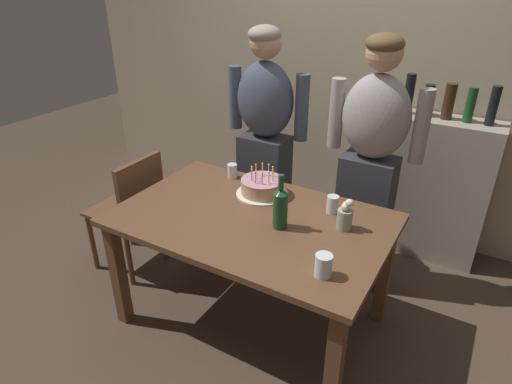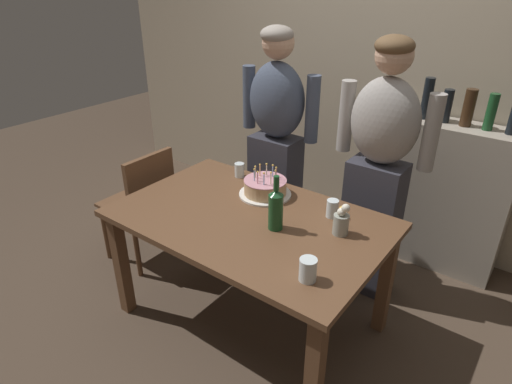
{
  "view_description": "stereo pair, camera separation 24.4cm",
  "coord_description": "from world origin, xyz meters",
  "px_view_note": "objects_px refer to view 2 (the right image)",
  "views": [
    {
      "loc": [
        1.07,
        -1.77,
        1.96
      ],
      "look_at": [
        -0.03,
        0.11,
        0.84
      ],
      "focal_mm": 30.26,
      "sensor_mm": 36.0,
      "label": 1
    },
    {
      "loc": [
        1.27,
        -1.63,
        1.96
      ],
      "look_at": [
        -0.03,
        0.11,
        0.84
      ],
      "focal_mm": 30.26,
      "sensor_mm": 36.0,
      "label": 2
    }
  ],
  "objects_px": {
    "wine_bottle": "(276,208)",
    "person_woman_cardigan": "(378,169)",
    "flower_vase": "(341,221)",
    "person_man_bearded": "(276,143)",
    "water_glass_side": "(332,209)",
    "dining_chair": "(144,199)",
    "water_glass_near": "(308,270)",
    "water_glass_far": "(239,170)",
    "birthday_cake": "(265,188)"
  },
  "relations": [
    {
      "from": "wine_bottle",
      "to": "person_woman_cardigan",
      "type": "relative_size",
      "value": 0.18
    },
    {
      "from": "flower_vase",
      "to": "person_woman_cardigan",
      "type": "relative_size",
      "value": 0.11
    },
    {
      "from": "person_man_bearded",
      "to": "water_glass_side",
      "type": "bearing_deg",
      "value": 146.26
    },
    {
      "from": "flower_vase",
      "to": "dining_chair",
      "type": "relative_size",
      "value": 0.21
    },
    {
      "from": "water_glass_near",
      "to": "water_glass_far",
      "type": "xyz_separation_m",
      "value": [
        -0.92,
        0.66,
        -0.01
      ]
    },
    {
      "from": "water_glass_far",
      "to": "water_glass_side",
      "type": "bearing_deg",
      "value": -7.84
    },
    {
      "from": "water_glass_side",
      "to": "dining_chair",
      "type": "bearing_deg",
      "value": -170.27
    },
    {
      "from": "birthday_cake",
      "to": "water_glass_side",
      "type": "relative_size",
      "value": 3.12
    },
    {
      "from": "water_glass_far",
      "to": "water_glass_near",
      "type": "bearing_deg",
      "value": -35.7
    },
    {
      "from": "water_glass_far",
      "to": "dining_chair",
      "type": "height_order",
      "value": "dining_chair"
    },
    {
      "from": "water_glass_near",
      "to": "person_man_bearded",
      "type": "distance_m",
      "value": 1.35
    },
    {
      "from": "person_man_bearded",
      "to": "dining_chair",
      "type": "xyz_separation_m",
      "value": [
        -0.65,
        -0.7,
        -0.36
      ]
    },
    {
      "from": "person_woman_cardigan",
      "to": "water_glass_far",
      "type": "bearing_deg",
      "value": 24.77
    },
    {
      "from": "water_glass_near",
      "to": "dining_chair",
      "type": "xyz_separation_m",
      "value": [
        -1.52,
        0.32,
        -0.28
      ]
    },
    {
      "from": "water_glass_near",
      "to": "flower_vase",
      "type": "bearing_deg",
      "value": 97.69
    },
    {
      "from": "water_glass_far",
      "to": "person_woman_cardigan",
      "type": "distance_m",
      "value": 0.88
    },
    {
      "from": "wine_bottle",
      "to": "person_woman_cardigan",
      "type": "xyz_separation_m",
      "value": [
        0.24,
        0.76,
        0.01
      ]
    },
    {
      "from": "water_glass_near",
      "to": "person_man_bearded",
      "type": "height_order",
      "value": "person_man_bearded"
    },
    {
      "from": "person_man_bearded",
      "to": "dining_chair",
      "type": "relative_size",
      "value": 1.9
    },
    {
      "from": "dining_chair",
      "to": "water_glass_far",
      "type": "bearing_deg",
      "value": 118.69
    },
    {
      "from": "water_glass_side",
      "to": "person_woman_cardigan",
      "type": "bearing_deg",
      "value": 83.03
    },
    {
      "from": "person_man_bearded",
      "to": "person_woman_cardigan",
      "type": "relative_size",
      "value": 1.0
    },
    {
      "from": "water_glass_near",
      "to": "wine_bottle",
      "type": "distance_m",
      "value": 0.45
    },
    {
      "from": "water_glass_far",
      "to": "flower_vase",
      "type": "xyz_separation_m",
      "value": [
        0.86,
        -0.23,
        0.03
      ]
    },
    {
      "from": "birthday_cake",
      "to": "water_glass_far",
      "type": "height_order",
      "value": "birthday_cake"
    },
    {
      "from": "water_glass_far",
      "to": "wine_bottle",
      "type": "xyz_separation_m",
      "value": [
        0.56,
        -0.39,
        0.07
      ]
    },
    {
      "from": "birthday_cake",
      "to": "person_woman_cardigan",
      "type": "relative_size",
      "value": 0.19
    },
    {
      "from": "person_woman_cardigan",
      "to": "dining_chair",
      "type": "relative_size",
      "value": 1.9
    },
    {
      "from": "birthday_cake",
      "to": "person_woman_cardigan",
      "type": "bearing_deg",
      "value": 43.53
    },
    {
      "from": "water_glass_near",
      "to": "dining_chair",
      "type": "distance_m",
      "value": 1.58
    },
    {
      "from": "water_glass_far",
      "to": "person_woman_cardigan",
      "type": "bearing_deg",
      "value": 24.77
    },
    {
      "from": "water_glass_side",
      "to": "dining_chair",
      "type": "distance_m",
      "value": 1.4
    },
    {
      "from": "water_glass_near",
      "to": "water_glass_far",
      "type": "bearing_deg",
      "value": 144.3
    },
    {
      "from": "flower_vase",
      "to": "person_man_bearded",
      "type": "xyz_separation_m",
      "value": [
        -0.82,
        0.6,
        0.06
      ]
    },
    {
      "from": "birthday_cake",
      "to": "person_man_bearded",
      "type": "distance_m",
      "value": 0.55
    },
    {
      "from": "water_glass_near",
      "to": "flower_vase",
      "type": "height_order",
      "value": "flower_vase"
    },
    {
      "from": "birthday_cake",
      "to": "dining_chair",
      "type": "xyz_separation_m",
      "value": [
        -0.9,
        -0.22,
        -0.27
      ]
    },
    {
      "from": "person_man_bearded",
      "to": "dining_chair",
      "type": "distance_m",
      "value": 1.02
    },
    {
      "from": "water_glass_side",
      "to": "person_woman_cardigan",
      "type": "xyz_separation_m",
      "value": [
        0.06,
        0.47,
        0.08
      ]
    },
    {
      "from": "person_man_bearded",
      "to": "person_woman_cardigan",
      "type": "height_order",
      "value": "same"
    },
    {
      "from": "water_glass_near",
      "to": "person_woman_cardigan",
      "type": "height_order",
      "value": "person_woman_cardigan"
    },
    {
      "from": "birthday_cake",
      "to": "flower_vase",
      "type": "relative_size",
      "value": 1.78
    },
    {
      "from": "birthday_cake",
      "to": "water_glass_near",
      "type": "distance_m",
      "value": 0.83
    },
    {
      "from": "water_glass_far",
      "to": "person_man_bearded",
      "type": "bearing_deg",
      "value": 84.31
    },
    {
      "from": "wine_bottle",
      "to": "person_woman_cardigan",
      "type": "distance_m",
      "value": 0.79
    },
    {
      "from": "birthday_cake",
      "to": "water_glass_far",
      "type": "bearing_deg",
      "value": 158.75
    },
    {
      "from": "flower_vase",
      "to": "water_glass_far",
      "type": "bearing_deg",
      "value": 164.92
    },
    {
      "from": "water_glass_near",
      "to": "water_glass_side",
      "type": "distance_m",
      "value": 0.58
    },
    {
      "from": "person_man_bearded",
      "to": "person_woman_cardigan",
      "type": "xyz_separation_m",
      "value": [
        0.76,
        0.0,
        0.0
      ]
    },
    {
      "from": "water_glass_far",
      "to": "water_glass_side",
      "type": "xyz_separation_m",
      "value": [
        0.74,
        -0.1,
        0.0
      ]
    }
  ]
}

